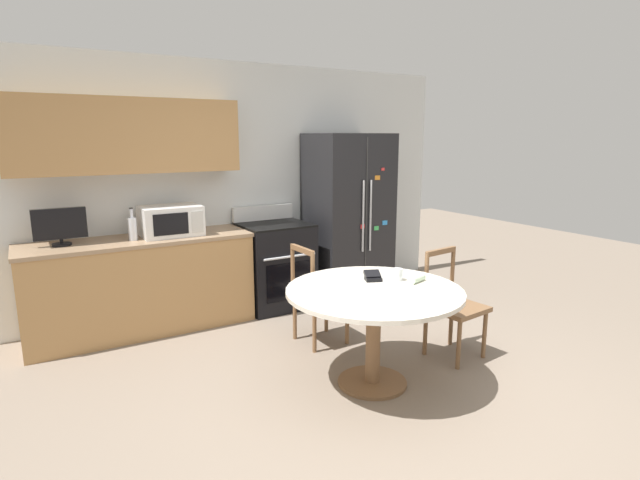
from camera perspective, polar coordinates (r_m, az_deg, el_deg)
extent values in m
plane|color=gray|center=(3.73, 8.01, -17.88)|extent=(14.00, 14.00, 0.00)
cube|color=silver|center=(5.57, -9.08, 6.11)|extent=(5.20, 0.10, 2.60)
cube|color=#AD7F4C|center=(5.00, -21.16, 11.05)|extent=(2.04, 0.34, 0.68)
cube|color=#AD7F4C|center=(5.06, -19.69, -5.03)|extent=(2.04, 0.62, 0.86)
cube|color=#997A5B|center=(4.95, -20.05, -0.04)|extent=(2.06, 0.64, 0.03)
cube|color=black|center=(5.78, 3.20, 2.78)|extent=(0.87, 0.70, 1.87)
cube|color=#333333|center=(5.49, 5.28, 2.28)|extent=(0.01, 0.01, 1.79)
cylinder|color=silver|center=(5.45, 4.95, 2.70)|extent=(0.02, 0.02, 0.78)
cylinder|color=silver|center=(5.51, 5.80, 2.78)|extent=(0.02, 0.02, 0.78)
cube|color=red|center=(5.56, 7.21, 8.03)|extent=(0.04, 0.01, 0.03)
cube|color=#3FB259|center=(5.60, 6.46, 1.35)|extent=(0.06, 0.01, 0.05)
cube|color=red|center=(5.48, 4.89, 1.56)|extent=(0.06, 0.02, 0.05)
cube|color=orange|center=(5.52, 6.58, 7.08)|extent=(0.06, 0.02, 0.05)
cube|color=#338CD8|center=(5.66, 7.42, 1.97)|extent=(0.06, 0.01, 0.05)
cube|color=black|center=(5.45, -5.13, -2.99)|extent=(0.71, 0.64, 0.90)
cube|color=black|center=(5.20, -3.54, -4.74)|extent=(0.51, 0.01, 0.40)
cylinder|color=silver|center=(5.10, -3.44, -1.90)|extent=(0.58, 0.02, 0.02)
cube|color=black|center=(5.35, -5.22, 1.77)|extent=(0.71, 0.64, 0.02)
cube|color=white|center=(5.60, -6.54, 3.12)|extent=(0.71, 0.06, 0.16)
cube|color=white|center=(4.99, -16.69, 2.14)|extent=(0.55, 0.40, 0.29)
cube|color=black|center=(4.79, -16.65, 1.74)|extent=(0.32, 0.01, 0.20)
cube|color=silver|center=(4.85, -13.82, 2.03)|extent=(0.11, 0.01, 0.21)
cylinder|color=black|center=(4.90, -27.41, -0.44)|extent=(0.16, 0.16, 0.02)
cylinder|color=black|center=(4.90, -27.45, -0.10)|extent=(0.03, 0.03, 0.04)
cube|color=black|center=(4.87, -27.62, 1.68)|extent=(0.43, 0.05, 0.27)
cylinder|color=silver|center=(4.87, -20.64, 1.18)|extent=(0.08, 0.08, 0.21)
cylinder|color=silver|center=(4.84, -20.76, 2.86)|extent=(0.03, 0.03, 0.08)
cylinder|color=#262626|center=(4.84, -20.80, 3.40)|extent=(0.03, 0.03, 0.01)
cylinder|color=beige|center=(3.67, 6.22, -5.82)|extent=(1.29, 1.29, 0.03)
cylinder|color=brown|center=(3.79, 6.10, -11.03)|extent=(0.11, 0.11, 0.69)
cylinder|color=brown|center=(3.94, 5.98, -15.84)|extent=(0.52, 0.52, 0.03)
cube|color=brown|center=(4.35, 15.30, -7.49)|extent=(0.46, 0.46, 0.04)
cylinder|color=brown|center=(4.47, 18.28, -10.23)|extent=(0.04, 0.04, 0.41)
cylinder|color=brown|center=(4.21, 15.58, -11.47)|extent=(0.04, 0.04, 0.41)
cylinder|color=brown|center=(4.66, 14.75, -9.12)|extent=(0.04, 0.04, 0.41)
cylinder|color=brown|center=(4.41, 11.95, -10.22)|extent=(0.04, 0.04, 0.41)
cylinder|color=brown|center=(4.52, 14.90, -3.50)|extent=(0.04, 0.04, 0.45)
cylinder|color=brown|center=(4.26, 12.05, -4.29)|extent=(0.04, 0.04, 0.45)
cube|color=brown|center=(4.34, 13.64, -1.27)|extent=(0.35, 0.07, 0.04)
cube|color=brown|center=(4.50, 0.08, -6.43)|extent=(0.43, 0.43, 0.04)
cylinder|color=brown|center=(4.80, 0.73, -8.09)|extent=(0.04, 0.04, 0.41)
cylinder|color=brown|center=(4.53, 3.13, -9.34)|extent=(0.04, 0.04, 0.41)
cylinder|color=brown|center=(4.63, -2.90, -8.86)|extent=(0.04, 0.04, 0.41)
cylinder|color=brown|center=(4.35, -0.63, -10.22)|extent=(0.04, 0.04, 0.41)
cylinder|color=brown|center=(4.48, -3.15, -3.26)|extent=(0.04, 0.04, 0.45)
cylinder|color=brown|center=(4.19, -0.85, -4.30)|extent=(0.04, 0.04, 0.45)
cube|color=brown|center=(4.28, -2.05, -1.12)|extent=(0.04, 0.35, 0.04)
cylinder|color=silver|center=(3.88, 8.80, -3.92)|extent=(0.09, 0.09, 0.09)
cylinder|color=#8C4C99|center=(3.89, 8.79, -4.22)|extent=(0.08, 0.08, 0.05)
cylinder|color=beige|center=(3.87, 11.09, -4.37)|extent=(0.17, 0.10, 0.05)
cube|color=black|center=(3.86, 6.09, -4.44)|extent=(0.15, 0.13, 0.03)
cube|color=black|center=(3.88, 5.99, -3.95)|extent=(0.15, 0.14, 0.06)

